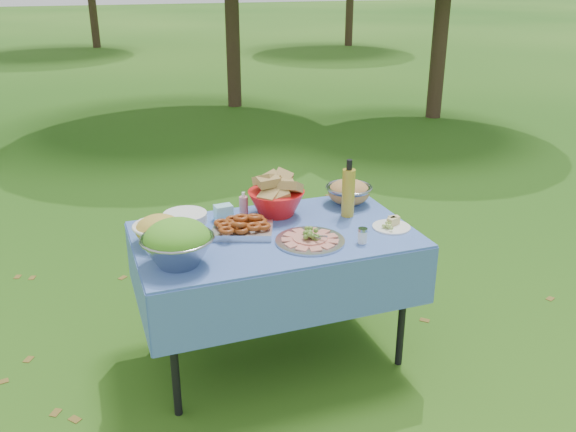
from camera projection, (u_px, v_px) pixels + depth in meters
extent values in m
plane|color=#0D3D0B|center=(276.00, 354.00, 3.51)|extent=(80.00, 80.00, 0.00)
cube|color=#84BAFF|center=(275.00, 296.00, 3.37)|extent=(1.46, 0.86, 0.76)
cylinder|color=white|center=(185.00, 218.00, 3.35)|extent=(0.28, 0.28, 0.06)
cube|color=#97E1F3|center=(223.00, 213.00, 3.38)|extent=(0.10, 0.08, 0.09)
cylinder|color=#CA7D8E|center=(244.00, 204.00, 3.42)|extent=(0.06, 0.06, 0.14)
cube|color=silver|center=(242.00, 227.00, 3.20)|extent=(0.37, 0.32, 0.07)
cylinder|color=#AFB1B6|center=(310.00, 235.00, 3.11)|extent=(0.45, 0.45, 0.08)
cylinder|color=gold|center=(348.00, 188.00, 3.40)|extent=(0.08, 0.08, 0.33)
cylinder|color=white|center=(392.00, 223.00, 3.28)|extent=(0.21, 0.21, 0.06)
cylinder|color=white|center=(363.00, 236.00, 3.10)|extent=(0.06, 0.06, 0.08)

